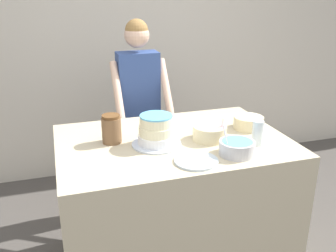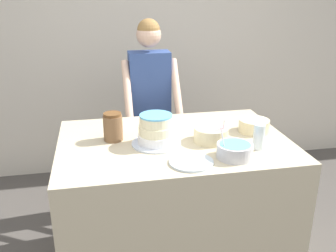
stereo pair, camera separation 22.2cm
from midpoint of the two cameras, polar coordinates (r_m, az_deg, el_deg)
name	(u,v)px [view 1 (the left image)]	position (r m, az deg, el deg)	size (l,w,h in m)	color
wall_back	(122,45)	(3.75, -8.69, 12.16)	(10.00, 0.05, 2.60)	beige
counter	(173,205)	(2.54, -1.84, -11.96)	(1.42, 0.97, 0.94)	#C6B793
person_baker	(139,97)	(3.04, -6.58, 4.43)	(0.44, 0.44, 1.60)	#2D2D38
cake	(156,132)	(2.22, -4.66, -0.91)	(0.30, 0.30, 0.19)	silver
frosting_bowl_pink	(210,132)	(2.31, 3.65, -0.99)	(0.21, 0.21, 0.16)	beige
frosting_bowl_blue	(237,147)	(2.12, 7.53, -3.29)	(0.20, 0.20, 0.17)	silver
frosting_bowl_white	(248,122)	(2.52, 9.72, 0.57)	(0.20, 0.20, 0.08)	beige
drinking_glass	(258,133)	(2.26, 10.78, -1.11)	(0.07, 0.07, 0.15)	silver
ceramic_plate	(196,161)	(2.03, 1.19, -5.39)	(0.24, 0.24, 0.01)	silver
stoneware_jar	(111,129)	(2.29, -11.38, -0.50)	(0.12, 0.12, 0.18)	brown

